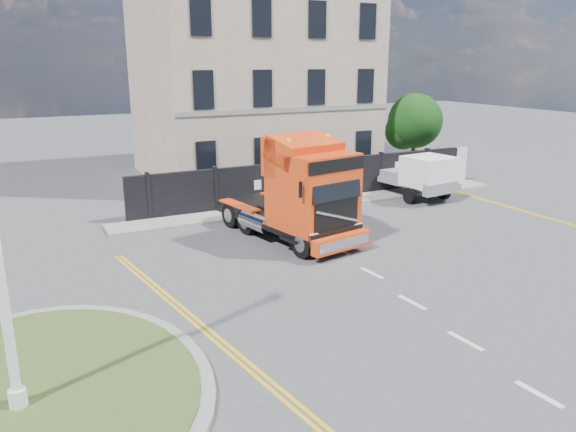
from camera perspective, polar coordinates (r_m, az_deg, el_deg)
ground at (r=17.33m, az=-0.34°, el=-6.99°), size 120.00×120.00×0.00m
traffic_island at (r=13.11m, az=-23.43°, el=-15.91°), size 6.80×6.80×0.17m
hoarding_fence at (r=27.62m, az=3.56°, el=3.74°), size 18.80×0.25×2.00m
georgian_building at (r=33.52m, az=-3.78°, el=14.03°), size 12.30×10.30×12.80m
tree at (r=34.25m, az=12.50°, el=9.17°), size 3.20×3.20×4.80m
pavement_far at (r=26.81m, az=3.48°, el=1.31°), size 20.00×1.60×0.12m
truck at (r=20.82m, az=1.41°, el=2.01°), size 3.63×6.93×3.95m
flatbed_pickup at (r=28.42m, az=13.23°, el=4.06°), size 2.68×5.48×2.19m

